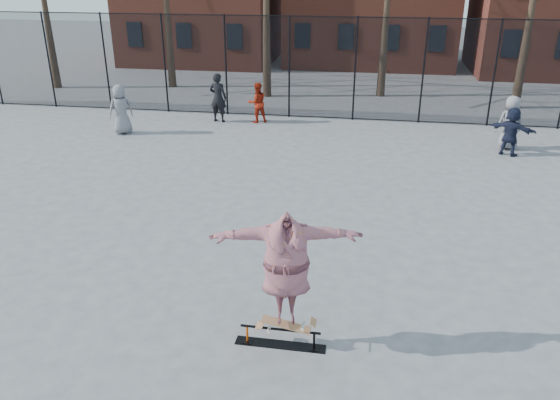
% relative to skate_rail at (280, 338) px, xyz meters
% --- Properties ---
extents(ground, '(100.00, 100.00, 0.00)m').
position_rel_skate_rail_xyz_m(ground, '(-0.70, 1.50, -0.13)').
color(ground, '#5C5C61').
extents(skate_rail, '(1.51, 0.23, 0.33)m').
position_rel_skate_rail_xyz_m(skate_rail, '(0.00, 0.00, 0.00)').
color(skate_rail, black).
rests_on(skate_rail, ground).
extents(skateboard, '(0.87, 0.21, 0.10)m').
position_rel_skate_rail_xyz_m(skateboard, '(0.10, -0.00, 0.25)').
color(skateboard, '#A36841').
rests_on(skateboard, skate_rail).
extents(skater, '(2.44, 1.12, 1.92)m').
position_rel_skate_rail_xyz_m(skater, '(0.10, -0.00, 1.27)').
color(skater, '#54317C').
rests_on(skater, skateboard).
extents(bystander_grey, '(1.05, 0.99, 1.81)m').
position_rel_skate_rail_xyz_m(bystander_grey, '(-7.81, 11.12, 0.77)').
color(bystander_grey, slate).
rests_on(bystander_grey, ground).
extents(bystander_black, '(0.76, 0.57, 1.92)m').
position_rel_skate_rail_xyz_m(bystander_black, '(-4.75, 13.34, 0.83)').
color(bystander_black, black).
rests_on(bystander_black, ground).
extents(bystander_red, '(0.95, 0.89, 1.57)m').
position_rel_skate_rail_xyz_m(bystander_red, '(-3.22, 13.50, 0.65)').
color(bystander_red, '#9A1E0D').
rests_on(bystander_red, ground).
extents(bystander_navy, '(1.52, 1.15, 1.60)m').
position_rel_skate_rail_xyz_m(bystander_navy, '(5.75, 10.91, 0.67)').
color(bystander_navy, '#181D31').
rests_on(bystander_navy, ground).
extents(bystander_extra, '(1.00, 0.77, 1.82)m').
position_rel_skate_rail_xyz_m(bystander_extra, '(5.84, 11.59, 0.78)').
color(bystander_extra, slate).
rests_on(bystander_extra, ground).
extents(fence, '(34.03, 0.07, 4.00)m').
position_rel_skate_rail_xyz_m(fence, '(-0.72, 14.50, 1.92)').
color(fence, black).
rests_on(fence, ground).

